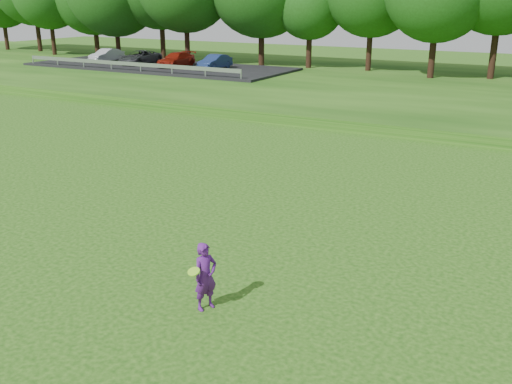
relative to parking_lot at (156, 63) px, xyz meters
The scene contains 5 objects.
ground 40.68m from the parking_lot, 53.74° to the right, with size 140.00×140.00×0.00m, color #14410C.
berm 24.10m from the parking_lot, ahead, with size 130.00×30.00×0.60m, color #14410C.
walking_path 27.26m from the parking_lot, 28.01° to the right, with size 130.00×1.60×0.04m, color gray.
parking_lot is the anchor object (origin of this frame).
woman 40.97m from the parking_lot, 50.00° to the right, with size 0.54×0.82×1.51m.
Camera 1 is at (8.50, -7.56, 6.33)m, focal length 40.00 mm.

